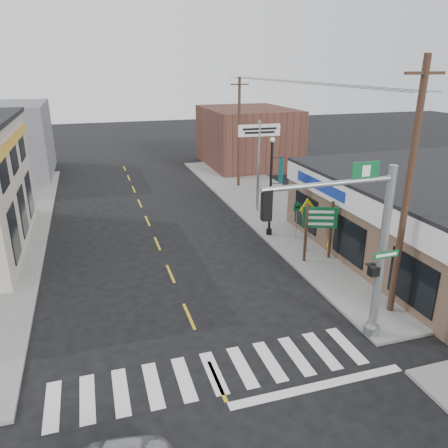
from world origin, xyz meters
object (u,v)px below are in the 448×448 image
object	(u,v)px
bare_tree	(409,200)
utility_pole_near	(407,191)
dance_center_sign	(259,142)
fire_hydrant	(329,246)
utility_pole_far	(239,132)
traffic_signal_pole	(365,239)
lamp_post	(272,180)
guide_sign	(319,224)

from	to	relation	value
bare_tree	utility_pole_near	xyz separation A→B (m)	(-2.58, -2.80, 1.41)
dance_center_sign	bare_tree	xyz separation A→B (m)	(2.96, -11.09, -1.01)
fire_hydrant	bare_tree	distance (m)	4.90
utility_pole_far	traffic_signal_pole	bearing A→B (deg)	-97.10
dance_center_sign	bare_tree	distance (m)	11.53
traffic_signal_pole	dance_center_sign	xyz separation A→B (m)	(2.12, 15.09, 0.72)
bare_tree	utility_pole_far	size ratio (longest dim) A/B	0.54
lamp_post	dance_center_sign	world-z (taller)	dance_center_sign
lamp_post	dance_center_sign	size ratio (longest dim) A/B	0.94
lamp_post	utility_pole_near	bearing A→B (deg)	-66.09
bare_tree	utility_pole_near	world-z (taller)	utility_pole_near
fire_hydrant	dance_center_sign	world-z (taller)	dance_center_sign
bare_tree	utility_pole_near	distance (m)	4.06
fire_hydrant	lamp_post	size ratio (longest dim) A/B	0.12
lamp_post	dance_center_sign	xyz separation A→B (m)	(0.99, 4.59, 1.32)
lamp_post	guide_sign	bearing A→B (deg)	-61.72
traffic_signal_pole	utility_pole_near	world-z (taller)	utility_pole_near
lamp_post	utility_pole_far	bearing A→B (deg)	96.00
bare_tree	utility_pole_far	xyz separation A→B (m)	(-2.08, 17.60, 0.77)
traffic_signal_pole	utility_pole_far	world-z (taller)	utility_pole_far
dance_center_sign	bare_tree	size ratio (longest dim) A/B	1.32
traffic_signal_pole	fire_hydrant	distance (m)	8.48
traffic_signal_pole	dance_center_sign	distance (m)	15.25
traffic_signal_pole	guide_sign	distance (m)	7.08
lamp_post	utility_pole_near	size ratio (longest dim) A/B	0.58
traffic_signal_pole	utility_pole_near	distance (m)	2.99
guide_sign	bare_tree	distance (m)	4.27
utility_pole_near	guide_sign	bearing A→B (deg)	91.01
bare_tree	utility_pole_far	distance (m)	17.74
guide_sign	bare_tree	bearing A→B (deg)	-18.69
utility_pole_near	utility_pole_far	size ratio (longest dim) A/B	1.14
dance_center_sign	traffic_signal_pole	bearing A→B (deg)	-95.92
bare_tree	lamp_post	bearing A→B (deg)	121.28
traffic_signal_pole	bare_tree	bearing A→B (deg)	36.58
fire_hydrant	bare_tree	bearing A→B (deg)	-56.94
traffic_signal_pole	utility_pole_near	xyz separation A→B (m)	(2.50, 1.19, 1.12)
dance_center_sign	utility_pole_near	xyz separation A→B (m)	(0.38, -13.90, 0.40)
traffic_signal_pole	guide_sign	world-z (taller)	traffic_signal_pole
lamp_post	traffic_signal_pole	bearing A→B (deg)	-80.59
guide_sign	utility_pole_near	size ratio (longest dim) A/B	0.31
traffic_signal_pole	guide_sign	xyz separation A→B (m)	(2.03, 6.49, -1.94)
utility_pole_far	dance_center_sign	bearing A→B (deg)	-96.91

